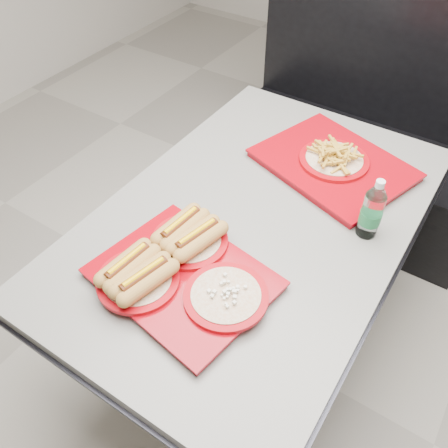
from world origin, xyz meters
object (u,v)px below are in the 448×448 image
Objects in this scene: diner_table at (254,249)px; tray_far at (334,161)px; booth_bench at (362,140)px; water_bottle at (372,212)px; tray_near at (179,269)px.

diner_table is 2.38× the size of tray_far.
diner_table is 1.05× the size of booth_bench.
water_bottle is at bearing 19.92° from diner_table.
booth_bench is 6.52× the size of water_bottle.
booth_bench is 2.26× the size of tray_far.
tray_near is at bearing -129.52° from water_bottle.
tray_far is at bearing -81.90° from booth_bench.
diner_table is 6.86× the size of water_bottle.
tray_far is (0.10, -0.74, 0.38)m from booth_bench.
water_bottle is at bearing -71.70° from booth_bench.
water_bottle is (0.32, -0.98, 0.44)m from booth_bench.
diner_table is at bearing -106.27° from tray_far.
water_bottle reaches higher than tray_near.
tray_near is (-0.05, -0.34, 0.20)m from diner_table.
diner_table is 0.43m from water_bottle.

